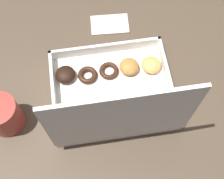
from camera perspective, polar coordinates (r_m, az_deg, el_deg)
name	(u,v)px	position (r m, az deg, el deg)	size (l,w,h in m)	color
ground_plane	(102,153)	(1.57, -1.78, -11.60)	(8.00, 8.00, 0.00)	#42382D
dining_table	(96,104)	(0.96, -2.87, -2.60)	(1.08, 0.83, 0.75)	#4C3D2D
donut_box	(116,96)	(0.78, 0.71, -1.21)	(0.32, 0.27, 0.28)	silver
coffee_mug	(3,115)	(0.82, -19.30, -4.36)	(0.09, 0.09, 0.10)	#A3382D
paper_napkin	(110,25)	(0.96, -0.42, 11.80)	(0.12, 0.08, 0.01)	silver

